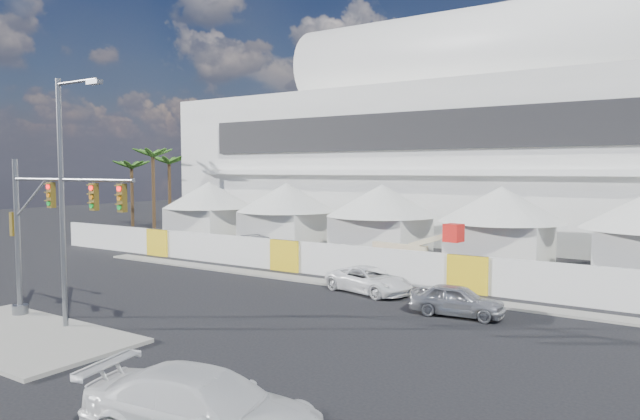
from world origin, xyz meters
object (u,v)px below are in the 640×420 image
Objects in this scene: traffic_mast at (41,231)px; pickup_curb at (369,280)px; pickup_near at (205,410)px; streetlight_median at (65,186)px; sedan_silver at (457,300)px; lot_car_c at (263,246)px; boom_lift at (393,262)px.

pickup_curb is at bearing 56.09° from traffic_mast.
streetlight_median is at bearing 58.75° from pickup_near.
lot_car_c is at bearing 57.63° from sedan_silver.
sedan_silver is at bearing 41.47° from streetlight_median.
streetlight_median reaches higher than boom_lift.
pickup_curb is 15.54m from lot_car_c.
boom_lift is (7.90, 17.29, -2.96)m from traffic_mast.
streetlight_median reaches higher than sedan_silver.
boom_lift is at bearing 2.53° from pickup_near.
pickup_curb is 1.05× the size of lot_car_c.
streetlight_median is (6.74, -20.66, 5.18)m from lot_car_c.
sedan_silver is 0.42× the size of streetlight_median.
lot_car_c is at bearing 74.40° from pickup_curb.
streetlight_median is at bearing -100.53° from boom_lift.
sedan_silver is 0.89× the size of lot_car_c.
pickup_curb is at bearing 64.44° from sedan_silver.
lot_car_c is 0.66× the size of boom_lift.
pickup_curb is 0.60× the size of traffic_mast.
boom_lift is at bearing 70.97° from streetlight_median.
sedan_silver is at bearing -92.69° from lot_car_c.
pickup_near is (4.80, -16.95, 0.20)m from pickup_curb.
boom_lift reaches higher than pickup_near.
pickup_near is at bearing 171.91° from sedan_silver.
boom_lift is (5.98, 17.34, -4.91)m from streetlight_median.
lot_car_c is 0.57× the size of traffic_mast.
boom_lift is at bearing 65.45° from traffic_mast.
sedan_silver is at bearing -37.16° from boom_lift.
streetlight_median is (-6.74, -12.94, 5.18)m from pickup_curb.
traffic_mast reaches higher than pickup_near.
traffic_mast reaches higher than boom_lift.
pickup_curb is 15.86m from traffic_mast.
traffic_mast is at bearing -142.31° from lot_car_c.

